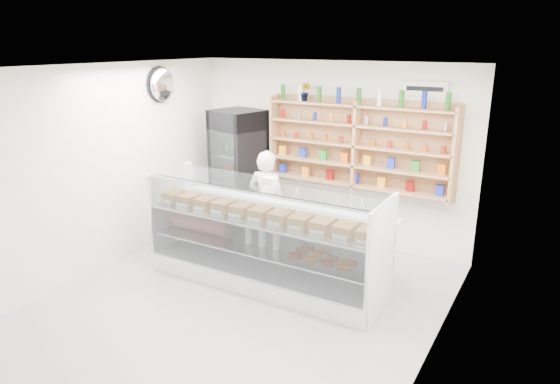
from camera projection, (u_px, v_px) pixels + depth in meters
The scene contains 8 objects.
room at pixel (238, 193), 5.70m from camera, with size 5.00×5.00×5.00m.
display_counter at pixel (265, 256), 6.52m from camera, with size 3.16×0.95×1.38m.
shop_worker at pixel (267, 204), 7.28m from camera, with size 0.58×0.38×1.59m, color silver.
drinks_cooler at pixel (239, 172), 8.14m from camera, with size 0.87×0.86×2.03m.
wall_shelving at pixel (356, 146), 7.35m from camera, with size 2.84×0.28×1.33m.
potted_plant at pixel (305, 92), 7.54m from camera, with size 0.16×0.13×0.28m, color #1E6626.
security_mirror at pixel (163, 85), 7.44m from camera, with size 0.15×0.50×0.50m, color silver.
wall_sign at pixel (425, 89), 6.77m from camera, with size 0.62×0.03×0.20m, color white.
Camera 1 is at (3.16, -4.48, 3.06)m, focal length 32.00 mm.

